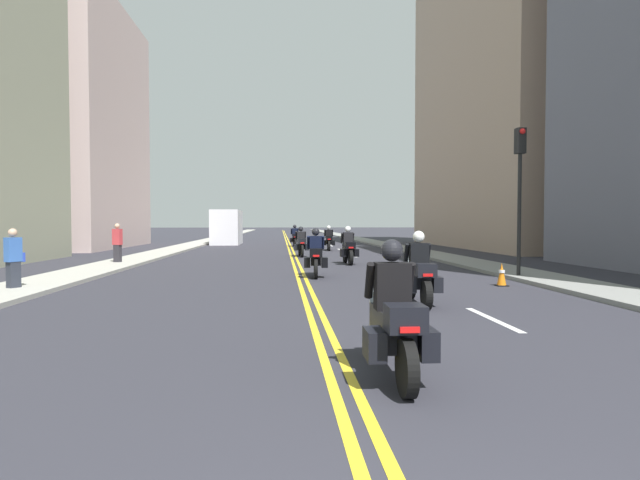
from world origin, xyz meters
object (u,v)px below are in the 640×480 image
Objects in this scene: parked_truck at (228,229)px; motorcycle_5 at (329,240)px; pedestrian_0 at (117,243)px; motorcycle_3 at (348,249)px; motorcycle_0 at (394,323)px; motorcycle_4 at (301,244)px; motorcycle_1 at (419,275)px; pedestrian_2 at (14,259)px; motorcycle_6 at (295,238)px; motorcycle_2 at (316,257)px; traffic_light_near at (520,175)px; traffic_cone_0 at (502,275)px.

motorcycle_5 is at bearing -54.71° from parked_truck.
motorcycle_3 is at bearing -163.46° from pedestrian_0.
motorcycle_4 is (-0.20, 21.02, 0.02)m from motorcycle_0.
motorcycle_1 is 10.22m from pedestrian_2.
motorcycle_4 is at bearing 100.05° from motorcycle_1.
motorcycle_3 is 16.53m from motorcycle_6.
motorcycle_1 reaches higher than motorcycle_4.
motorcycle_2 is 15.89m from motorcycle_5.
parked_truck is at bearing 105.04° from motorcycle_2.
traffic_light_near reaches higher than motorcycle_2.
traffic_light_near reaches higher than pedestrian_2.
pedestrian_0 is at bearing 149.25° from motorcycle_2.
motorcycle_2 is 1.26× the size of pedestrian_0.
motorcycle_3 is 0.44× the size of traffic_light_near.
parked_truck is at bearing 113.48° from traffic_light_near.
motorcycle_3 is 12.65m from pedestrian_2.
motorcycle_3 is 9.78m from pedestrian_0.
parked_truck is at bearing 106.03° from motorcycle_1.
motorcycle_1 is 0.99× the size of motorcycle_4.
motorcycle_0 is at bearing -90.55° from motorcycle_5.
traffic_light_near reaches higher than traffic_cone_0.
traffic_light_near reaches higher than motorcycle_1.
pedestrian_0 is at bearing -96.76° from parked_truck.
motorcycle_3 is at bearing -73.11° from motorcycle_4.
motorcycle_0 is at bearing -121.18° from traffic_cone_0.
traffic_light_near is 0.73× the size of parked_truck.
traffic_light_near reaches higher than motorcycle_4.
traffic_cone_0 is (4.93, 8.15, -0.32)m from motorcycle_0.
pedestrian_2 reaches higher than motorcycle_3.
traffic_light_near reaches higher than pedestrian_0.
motorcycle_1 is 1.26× the size of pedestrian_0.
motorcycle_1 is at bearing -68.91° from motorcycle_2.
motorcycle_6 is 0.44× the size of traffic_light_near.
motorcycle_3 is at bearing 127.29° from traffic_light_near.
pedestrian_2 is at bearing 136.37° from motorcycle_0.
parked_truck reaches higher than motorcycle_5.
traffic_cone_0 is 3.68m from traffic_light_near.
motorcycle_1 is 0.46× the size of traffic_light_near.
motorcycle_2 is 21.42m from motorcycle_6.
motorcycle_5 is at bearing 87.20° from motorcycle_3.
motorcycle_1 is at bearing -76.98° from pedestrian_2.
motorcycle_6 is at bearing 101.96° from traffic_cone_0.
motorcycle_3 reaches higher than motorcycle_5.
pedestrian_0 reaches higher than motorcycle_2.
motorcycle_4 is at bearing 108.00° from motorcycle_3.
motorcycle_1 is at bearing -87.85° from motorcycle_6.
traffic_cone_0 is (3.31, -7.81, -0.33)m from motorcycle_3.
pedestrian_0 is 0.27× the size of parked_truck.
motorcycle_5 is (1.94, 15.77, -0.02)m from motorcycle_2.
motorcycle_0 is 1.31× the size of pedestrian_2.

